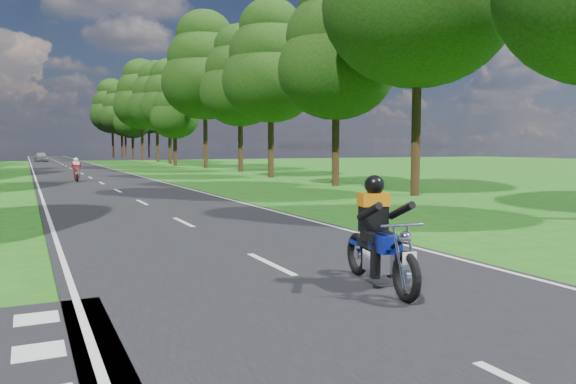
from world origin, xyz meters
TOP-DOWN VIEW (x-y plane):
  - ground at (0.00, 0.00)m, footprint 160.00×160.00m
  - main_road at (0.00, 50.00)m, footprint 7.00×140.00m
  - road_markings at (-0.14, 48.13)m, footprint 7.40×140.00m
  - treeline at (1.43, 60.06)m, footprint 40.00×115.35m
  - rider_near_blue at (0.81, -0.18)m, footprint 0.97×2.06m
  - rider_far_red at (-1.15, 28.23)m, footprint 0.61×1.69m
  - distant_car at (-1.96, 75.36)m, footprint 1.86×4.00m

SIDE VIEW (x-z plane):
  - ground at x=0.00m, z-range 0.00..0.00m
  - main_road at x=0.00m, z-range 0.00..0.02m
  - road_markings at x=-0.14m, z-range 0.02..0.03m
  - distant_car at x=-1.96m, z-range 0.02..1.35m
  - rider_far_red at x=-1.15m, z-range 0.02..1.41m
  - rider_near_blue at x=0.81m, z-range 0.02..1.67m
  - treeline at x=1.43m, z-range 0.86..15.65m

